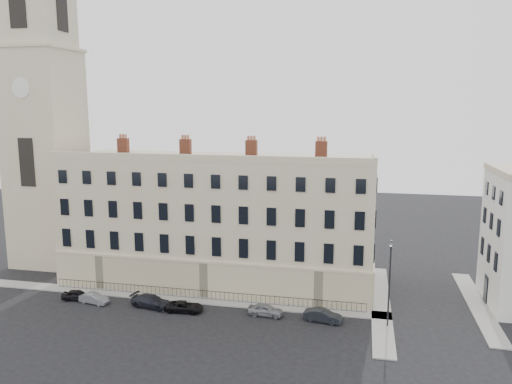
{
  "coord_description": "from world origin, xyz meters",
  "views": [
    {
      "loc": [
        10.71,
        -43.85,
        20.81
      ],
      "look_at": [
        -1.02,
        10.0,
        11.33
      ],
      "focal_mm": 35.0,
      "sensor_mm": 36.0,
      "label": 1
    }
  ],
  "objects_px": {
    "car_a": "(77,295)",
    "streetlamp": "(390,280)",
    "car_c": "(151,301)",
    "car_e": "(266,310)",
    "car_d": "(185,307)",
    "car_b": "(94,298)",
    "car_f": "(323,316)"
  },
  "relations": [
    {
      "from": "car_a",
      "to": "streetlamp",
      "type": "height_order",
      "value": "streetlamp"
    },
    {
      "from": "car_c",
      "to": "car_e",
      "type": "distance_m",
      "value": 12.15
    },
    {
      "from": "car_a",
      "to": "car_e",
      "type": "distance_m",
      "value": 20.86
    },
    {
      "from": "car_d",
      "to": "streetlamp",
      "type": "bearing_deg",
      "value": -91.99
    },
    {
      "from": "car_d",
      "to": "car_b",
      "type": "bearing_deg",
      "value": 86.12
    },
    {
      "from": "car_e",
      "to": "car_f",
      "type": "xyz_separation_m",
      "value": [
        5.74,
        -0.2,
        0.01
      ]
    },
    {
      "from": "car_b",
      "to": "car_f",
      "type": "xyz_separation_m",
      "value": [
        24.31,
        0.57,
        0.08
      ]
    },
    {
      "from": "car_e",
      "to": "streetlamp",
      "type": "xyz_separation_m",
      "value": [
        11.89,
        -0.16,
        4.11
      ]
    },
    {
      "from": "car_c",
      "to": "car_d",
      "type": "xyz_separation_m",
      "value": [
        3.83,
        -0.34,
        -0.11
      ]
    },
    {
      "from": "car_b",
      "to": "streetlamp",
      "type": "xyz_separation_m",
      "value": [
        30.46,
        0.61,
        4.18
      ]
    },
    {
      "from": "car_b",
      "to": "car_a",
      "type": "bearing_deg",
      "value": 87.41
    },
    {
      "from": "car_f",
      "to": "streetlamp",
      "type": "distance_m",
      "value": 7.39
    },
    {
      "from": "car_f",
      "to": "streetlamp",
      "type": "bearing_deg",
      "value": -80.55
    },
    {
      "from": "car_b",
      "to": "car_e",
      "type": "height_order",
      "value": "car_e"
    },
    {
      "from": "car_b",
      "to": "car_d",
      "type": "bearing_deg",
      "value": -81.37
    },
    {
      "from": "car_b",
      "to": "streetlamp",
      "type": "relative_size",
      "value": 0.38
    },
    {
      "from": "car_d",
      "to": "streetlamp",
      "type": "height_order",
      "value": "streetlamp"
    },
    {
      "from": "car_e",
      "to": "car_f",
      "type": "bearing_deg",
      "value": -88.43
    },
    {
      "from": "car_b",
      "to": "car_d",
      "type": "height_order",
      "value": "car_b"
    },
    {
      "from": "car_f",
      "to": "car_b",
      "type": "bearing_deg",
      "value": 100.39
    },
    {
      "from": "car_b",
      "to": "car_c",
      "type": "xyz_separation_m",
      "value": [
        6.42,
        0.32,
        0.11
      ]
    },
    {
      "from": "car_a",
      "to": "streetlamp",
      "type": "relative_size",
      "value": 0.39
    },
    {
      "from": "car_a",
      "to": "car_d",
      "type": "distance_m",
      "value": 12.55
    },
    {
      "from": "car_e",
      "to": "car_c",
      "type": "bearing_deg",
      "value": 95.66
    },
    {
      "from": "car_c",
      "to": "car_e",
      "type": "bearing_deg",
      "value": -78.4
    },
    {
      "from": "car_d",
      "to": "car_f",
      "type": "distance_m",
      "value": 14.07
    },
    {
      "from": "car_a",
      "to": "car_d",
      "type": "relative_size",
      "value": 0.86
    },
    {
      "from": "car_e",
      "to": "car_b",
      "type": "bearing_deg",
      "value": 95.93
    },
    {
      "from": "car_c",
      "to": "car_a",
      "type": "bearing_deg",
      "value": 98.61
    },
    {
      "from": "car_a",
      "to": "car_c",
      "type": "distance_m",
      "value": 8.72
    },
    {
      "from": "car_c",
      "to": "car_e",
      "type": "xyz_separation_m",
      "value": [
        12.14,
        0.44,
        -0.04
      ]
    },
    {
      "from": "car_c",
      "to": "car_f",
      "type": "bearing_deg",
      "value": -79.71
    }
  ]
}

